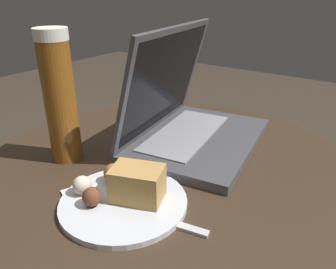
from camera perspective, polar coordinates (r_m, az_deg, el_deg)
name	(u,v)px	position (r m, az deg, el deg)	size (l,w,h in m)	color
table	(168,225)	(0.70, 0.08, -15.46)	(0.71, 0.71, 0.55)	#9E9EA3
napkin	(115,194)	(0.54, -9.18, -10.17)	(0.18, 0.15, 0.00)	white
laptop	(188,120)	(0.68, 3.48, 2.51)	(0.35, 0.27, 0.24)	#47474C
beer_glass	(60,98)	(0.62, -18.33, 6.10)	(0.06, 0.06, 0.24)	brown
snack_plate	(125,193)	(0.51, -7.54, -10.15)	(0.19, 0.19, 0.06)	silver
fork	(145,215)	(0.49, -4.00, -13.85)	(0.05, 0.17, 0.00)	silver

